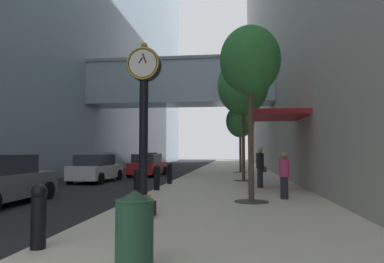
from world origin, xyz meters
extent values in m
plane|color=black|center=(0.00, 27.00, 0.00)|extent=(110.00, 110.00, 0.00)
cube|color=#BCB29E|center=(3.23, 30.00, 0.07)|extent=(6.46, 80.00, 0.14)
cube|color=#93A8B7|center=(-0.79, 24.86, 7.14)|extent=(15.12, 3.20, 3.28)
cube|color=gray|center=(-0.79, 24.86, 8.90)|extent=(15.12, 3.40, 0.24)
cube|color=black|center=(1.16, 5.86, 0.32)|extent=(0.55, 0.55, 0.35)
cylinder|color=gold|center=(1.16, 5.86, 0.58)|extent=(0.38, 0.38, 0.18)
cylinder|color=black|center=(1.16, 5.86, 2.08)|extent=(0.22, 0.22, 2.82)
cylinder|color=black|center=(1.16, 5.86, 3.91)|extent=(0.84, 0.28, 0.84)
torus|color=gold|center=(1.16, 5.71, 3.91)|extent=(0.82, 0.05, 0.82)
cylinder|color=white|center=(1.16, 5.71, 3.91)|extent=(0.69, 0.01, 0.69)
cylinder|color=white|center=(1.16, 6.01, 3.91)|extent=(0.69, 0.01, 0.69)
sphere|color=gold|center=(1.16, 5.86, 4.41)|extent=(0.16, 0.16, 0.16)
cube|color=black|center=(1.11, 5.70, 3.98)|extent=(0.12, 0.01, 0.16)
cube|color=black|center=(1.20, 5.70, 4.04)|extent=(0.12, 0.01, 0.25)
cylinder|color=black|center=(0.21, 2.82, 0.57)|extent=(0.24, 0.24, 0.85)
sphere|color=black|center=(0.21, 2.82, 1.06)|extent=(0.25, 0.25, 0.25)
cylinder|color=black|center=(0.21, 8.76, 0.57)|extent=(0.24, 0.24, 0.85)
sphere|color=black|center=(0.21, 8.76, 1.06)|extent=(0.25, 0.25, 0.25)
cylinder|color=black|center=(0.21, 11.73, 0.57)|extent=(0.24, 0.24, 0.85)
sphere|color=black|center=(0.21, 11.73, 1.06)|extent=(0.25, 0.25, 0.25)
cylinder|color=black|center=(0.21, 14.70, 0.57)|extent=(0.24, 0.24, 0.85)
sphere|color=black|center=(0.21, 14.70, 1.06)|extent=(0.25, 0.25, 0.25)
cylinder|color=#333335|center=(3.94, 8.70, 0.15)|extent=(1.10, 1.10, 0.02)
cylinder|color=#4C3D2D|center=(3.94, 8.70, 2.05)|extent=(0.18, 0.18, 3.82)
ellipsoid|color=#2D7033|center=(3.94, 8.70, 4.69)|extent=(1.96, 1.96, 2.25)
cylinder|color=#333335|center=(3.94, 17.03, 0.15)|extent=(1.10, 1.10, 0.02)
cylinder|color=#4C3D2D|center=(3.94, 17.03, 2.26)|extent=(0.18, 0.18, 4.25)
ellipsoid|color=#387F3D|center=(3.94, 17.03, 5.46)|extent=(2.85, 2.85, 3.28)
cylinder|color=#333335|center=(3.94, 25.37, 0.15)|extent=(1.10, 1.10, 0.02)
cylinder|color=#4C3D2D|center=(3.94, 25.37, 1.75)|extent=(0.18, 0.18, 3.21)
ellipsoid|color=#387F3D|center=(3.94, 25.37, 4.19)|extent=(2.24, 2.24, 2.58)
cylinder|color=#234C33|center=(2.03, 2.08, 0.60)|extent=(0.52, 0.52, 0.92)
cone|color=#183523|center=(2.03, 2.08, 1.11)|extent=(0.53, 0.53, 0.16)
cylinder|color=#23232D|center=(4.56, 13.27, 0.57)|extent=(0.35, 0.35, 0.85)
cylinder|color=black|center=(4.56, 13.27, 1.33)|extent=(0.45, 0.45, 0.69)
sphere|color=beige|center=(4.56, 13.27, 1.81)|extent=(0.26, 0.26, 0.26)
cube|color=brown|center=(4.75, 13.36, 0.95)|extent=(0.19, 0.23, 0.24)
cylinder|color=#23232D|center=(5.08, 9.55, 0.51)|extent=(0.37, 0.37, 0.75)
cylinder|color=#C6336B|center=(5.08, 9.55, 1.19)|extent=(0.48, 0.48, 0.60)
sphere|color=#9E7556|center=(5.08, 9.55, 1.61)|extent=(0.23, 0.23, 0.23)
cube|color=maroon|center=(5.26, 13.17, 3.34)|extent=(2.40, 3.60, 0.20)
cylinder|color=#333338|center=(4.14, 11.57, 1.74)|extent=(0.10, 0.10, 3.20)
cylinder|color=#333338|center=(4.14, 14.77, 1.74)|extent=(0.10, 0.10, 3.20)
cube|color=#AD191E|center=(-2.77, 22.24, 0.60)|extent=(1.90, 4.52, 0.76)
cube|color=#282D38|center=(-2.77, 22.02, 1.27)|extent=(1.64, 2.54, 0.62)
cylinder|color=black|center=(-3.64, 23.78, 0.32)|extent=(0.23, 0.64, 0.64)
cylinder|color=black|center=(-1.84, 23.75, 0.32)|extent=(0.23, 0.64, 0.64)
cylinder|color=black|center=(-3.70, 20.74, 0.32)|extent=(0.23, 0.64, 0.64)
cylinder|color=black|center=(-1.90, 20.70, 0.32)|extent=(0.23, 0.64, 0.64)
cube|color=#B7BABF|center=(-5.60, 35.95, 0.63)|extent=(1.81, 4.25, 0.81)
cube|color=#282D38|center=(-5.60, 35.74, 1.35)|extent=(1.58, 2.38, 0.67)
cylinder|color=black|center=(-6.50, 37.38, 0.32)|extent=(0.23, 0.64, 0.64)
cylinder|color=black|center=(-4.74, 37.40, 0.32)|extent=(0.23, 0.64, 0.64)
cylinder|color=black|center=(-6.47, 34.50, 0.32)|extent=(0.23, 0.64, 0.64)
cylinder|color=black|center=(-4.71, 34.52, 0.32)|extent=(0.23, 0.64, 0.64)
cube|color=silver|center=(-4.49, 16.89, 0.60)|extent=(1.77, 4.37, 0.75)
cube|color=#282D38|center=(-4.49, 16.67, 1.26)|extent=(1.54, 2.46, 0.62)
cylinder|color=black|center=(-5.32, 18.38, 0.32)|extent=(0.23, 0.64, 0.64)
cylinder|color=black|center=(-3.61, 18.36, 0.32)|extent=(0.23, 0.64, 0.64)
cylinder|color=black|center=(-5.36, 15.42, 0.32)|extent=(0.23, 0.64, 0.64)
cylinder|color=black|center=(-3.65, 15.40, 0.32)|extent=(0.23, 0.64, 0.64)
cylinder|color=black|center=(-5.08, 9.48, 0.32)|extent=(0.23, 0.64, 0.64)
cylinder|color=black|center=(-3.35, 9.52, 0.32)|extent=(0.23, 0.64, 0.64)
camera|label=1|loc=(3.38, -2.64, 1.70)|focal=32.79mm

